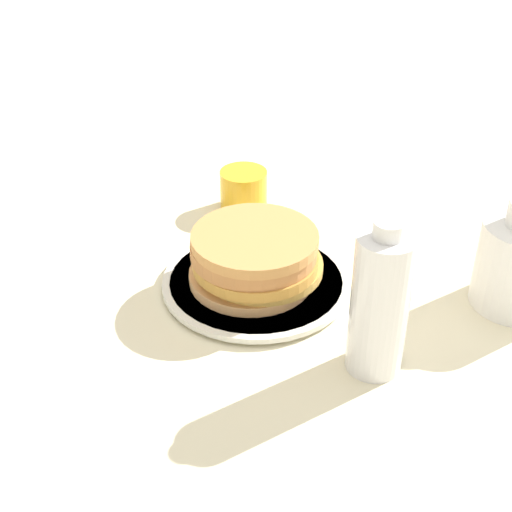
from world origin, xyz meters
TOP-DOWN VIEW (x-y plane):
  - ground_plane at (0.00, 0.00)m, footprint 4.00×4.00m
  - plate at (-0.01, -0.01)m, footprint 0.24×0.24m
  - pancake_stack at (-0.00, -0.01)m, footprint 0.17×0.16m
  - juice_glass at (-0.13, -0.18)m, footprint 0.07×0.07m
  - water_bottle_near at (-0.01, 0.18)m, footprint 0.06×0.06m

SIDE VIEW (x-z plane):
  - ground_plane at x=0.00m, z-range 0.00..0.00m
  - plate at x=-0.01m, z-range 0.00..0.01m
  - juice_glass at x=-0.13m, z-range 0.00..0.06m
  - pancake_stack at x=0.00m, z-range 0.01..0.08m
  - water_bottle_near at x=-0.01m, z-range -0.01..0.18m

